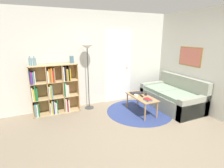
{
  "coord_description": "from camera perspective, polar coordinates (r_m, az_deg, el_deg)",
  "views": [
    {
      "loc": [
        -1.8,
        -2.32,
        1.95
      ],
      "look_at": [
        -0.17,
        1.28,
        0.85
      ],
      "focal_mm": 28.0,
      "sensor_mm": 36.0,
      "label": 1
    }
  ],
  "objects": [
    {
      "name": "couch",
      "position": [
        5.2,
        19.28,
        -4.09
      ],
      "size": [
        0.93,
        1.7,
        0.86
      ],
      "color": "gray",
      "rests_on": "ground_plane"
    },
    {
      "name": "ground_plane",
      "position": [
        3.53,
        11.78,
        -18.38
      ],
      "size": [
        14.0,
        14.0,
        0.0
      ],
      "primitive_type": "plane",
      "color": "gray"
    },
    {
      "name": "bottle_middle",
      "position": [
        4.48,
        -24.0,
        6.64
      ],
      "size": [
        0.08,
        0.08,
        0.22
      ],
      "color": "#6B93A3",
      "rests_on": "bookshelf"
    },
    {
      "name": "cup",
      "position": [
        4.63,
        10.94,
        -3.2
      ],
      "size": [
        0.07,
        0.07,
        0.08
      ],
      "color": "#28282D",
      "rests_on": "coffee_table"
    },
    {
      "name": "rug",
      "position": [
        4.76,
        8.86,
        -8.76
      ],
      "size": [
        1.72,
        1.72,
        0.01
      ],
      "color": "navy",
      "rests_on": "ground_plane"
    },
    {
      "name": "laptop",
      "position": [
        4.76,
        8.05,
        -2.89
      ],
      "size": [
        0.35,
        0.24,
        0.02
      ],
      "color": "black",
      "rests_on": "coffee_table"
    },
    {
      "name": "wall_right",
      "position": [
        5.27,
        23.92,
        7.17
      ],
      "size": [
        0.08,
        5.33,
        2.6
      ],
      "color": "silver",
      "rests_on": "ground_plane"
    },
    {
      "name": "bottle_left",
      "position": [
        4.49,
        -25.16,
        6.58
      ],
      "size": [
        0.07,
        0.07,
        0.22
      ],
      "color": "#6B93A3",
      "rests_on": "bookshelf"
    },
    {
      "name": "vase_on_shelf",
      "position": [
        4.59,
        -13.02,
        7.78
      ],
      "size": [
        0.1,
        0.1,
        0.18
      ],
      "color": "slate",
      "rests_on": "bookshelf"
    },
    {
      "name": "floor_lamp",
      "position": [
        4.6,
        -8.04,
        9.21
      ],
      "size": [
        0.29,
        0.29,
        1.72
      ],
      "color": "#333333",
      "rests_on": "ground_plane"
    },
    {
      "name": "bookshelf",
      "position": [
        4.67,
        -18.6,
        -1.76
      ],
      "size": [
        1.16,
        0.34,
        1.27
      ],
      "color": "tan",
      "rests_on": "ground_plane"
    },
    {
      "name": "bowl",
      "position": [
        4.5,
        7.84,
        -3.76
      ],
      "size": [
        0.1,
        0.1,
        0.05
      ],
      "color": "silver",
      "rests_on": "coffee_table"
    },
    {
      "name": "wall_back",
      "position": [
        5.06,
        -3.02,
        8.02
      ],
      "size": [
        7.16,
        0.11,
        2.6
      ],
      "color": "silver",
      "rests_on": "ground_plane"
    },
    {
      "name": "remote",
      "position": [
        4.56,
        9.58,
        -3.79
      ],
      "size": [
        0.08,
        0.17,
        0.02
      ],
      "color": "black",
      "rests_on": "coffee_table"
    },
    {
      "name": "book_stack_on_table",
      "position": [
        4.28,
        11.6,
        -5.05
      ],
      "size": [
        0.14,
        0.22,
        0.04
      ],
      "color": "teal",
      "rests_on": "coffee_table"
    },
    {
      "name": "coffee_table",
      "position": [
        4.56,
        9.61,
        -4.68
      ],
      "size": [
        0.43,
        0.93,
        0.45
      ],
      "color": "#AD7F51",
      "rests_on": "ground_plane"
    }
  ]
}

